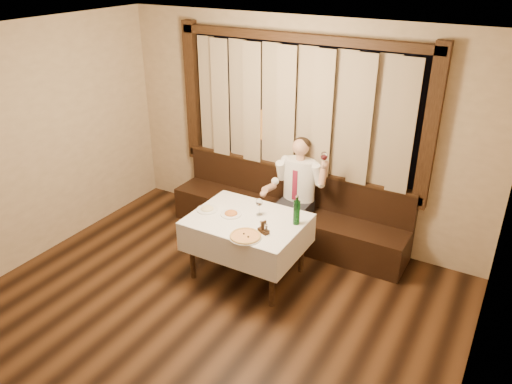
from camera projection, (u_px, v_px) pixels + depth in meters
The scene contains 10 objects.
room at pixel (207, 182), 4.70m from camera, with size 5.01×6.01×2.81m.
banquette at pixel (287, 215), 6.59m from camera, with size 3.20×0.61×0.94m.
dining_table at pixel (247, 226), 5.64m from camera, with size 1.27×0.97×0.76m.
pizza at pixel (245, 236), 5.21m from camera, with size 0.35×0.35×0.04m.
pasta_red at pixel (231, 212), 5.66m from camera, with size 0.24×0.24×0.08m.
pasta_cream at pixel (207, 208), 5.75m from camera, with size 0.25×0.25×0.08m.
green_bottle at pixel (297, 212), 5.42m from camera, with size 0.07×0.07×0.34m.
table_wine_glass at pixel (259, 203), 5.59m from camera, with size 0.08×0.08×0.21m.
cruet_caddy at pixel (264, 229), 5.29m from camera, with size 0.14×0.11×0.14m.
seated_man at pixel (297, 185), 6.22m from camera, with size 0.78×0.58×1.42m.
Camera 1 is at (2.52, -2.50, 3.48)m, focal length 35.00 mm.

